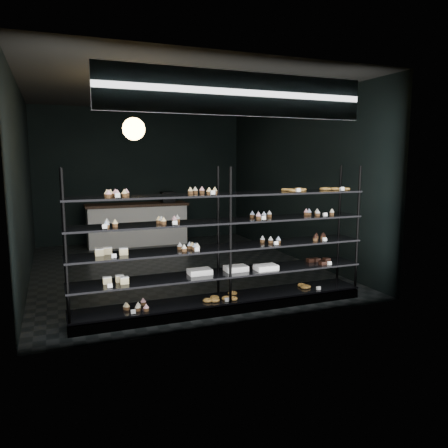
% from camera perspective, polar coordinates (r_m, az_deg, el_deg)
% --- Properties ---
extents(room, '(5.01, 6.01, 3.20)m').
position_cam_1_polar(room, '(7.98, -6.51, 5.52)').
color(room, black).
rests_on(room, ground).
extents(display_shelf, '(4.00, 0.50, 1.91)m').
position_cam_1_polar(display_shelf, '(5.80, -0.17, -5.22)').
color(display_shelf, black).
rests_on(display_shelf, room).
extents(signage, '(3.30, 0.05, 0.50)m').
position_cam_1_polar(signage, '(5.26, 1.97, 16.64)').
color(signage, '#0D1142').
rests_on(signage, room).
extents(pendant_lamp, '(0.33, 0.33, 0.90)m').
position_cam_1_polar(pendant_lamp, '(6.79, -11.71, 12.08)').
color(pendant_lamp, black).
rests_on(pendant_lamp, room).
extents(service_counter, '(2.35, 0.65, 1.23)m').
position_cam_1_polar(service_counter, '(10.47, -11.20, 0.06)').
color(service_counter, beige).
rests_on(service_counter, room).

